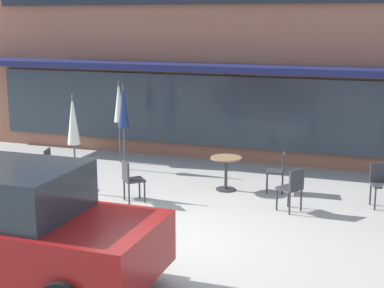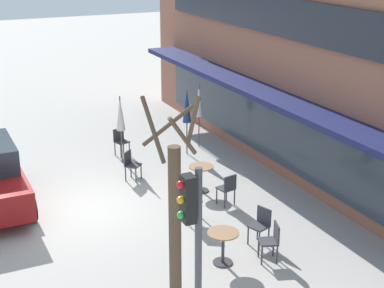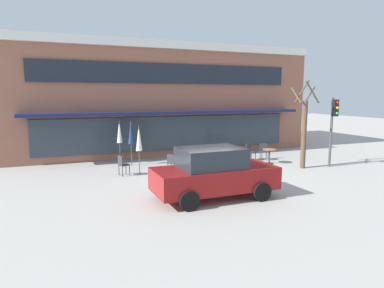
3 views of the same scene
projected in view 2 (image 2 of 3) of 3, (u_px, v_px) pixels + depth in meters
name	position (u px, v px, depth m)	size (l,w,h in m)	color
ground_plane	(85.00, 209.00, 15.61)	(80.00, 80.00, 0.00)	#ADA8A0
cafe_table_near_wall	(201.00, 174.00, 16.53)	(0.70, 0.70, 0.76)	#333338
cafe_table_streetside	(223.00, 242.00, 12.84)	(0.70, 0.70, 0.76)	#333338
patio_umbrella_green_folded	(199.00, 101.00, 19.71)	(0.28, 0.28, 2.20)	#4C4C51
patio_umbrella_cream_folded	(187.00, 106.00, 19.07)	(0.28, 0.28, 2.20)	#4C4C51
patio_umbrella_corner_open	(120.00, 114.00, 18.27)	(0.28, 0.28, 2.20)	#4C4C51
cafe_chair_0	(261.00, 223.00, 13.67)	(0.51, 0.51, 0.89)	#333338
cafe_chair_1	(120.00, 140.00, 19.33)	(0.50, 0.50, 0.89)	#333338
cafe_chair_2	(228.00, 187.00, 15.64)	(0.47, 0.47, 0.89)	#333338
cafe_chair_3	(131.00, 163.00, 17.32)	(0.57, 0.57, 0.89)	#333338
cafe_chair_4	(194.00, 203.00, 14.69)	(0.55, 0.55, 0.89)	#333338
cafe_chair_5	(272.00, 239.00, 12.95)	(0.51, 0.51, 0.89)	#333338
street_tree	(175.00, 214.00, 11.03)	(1.09, 1.08, 4.25)	brown
traffic_light_pole	(193.00, 232.00, 9.52)	(0.26, 0.43, 3.40)	#47474C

